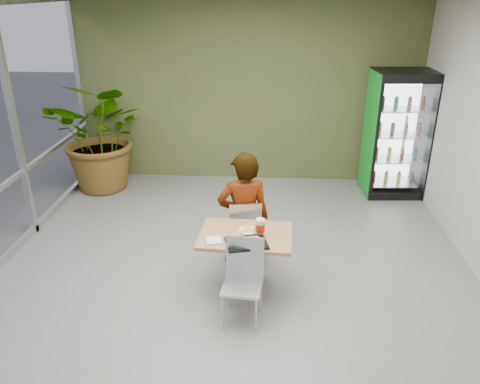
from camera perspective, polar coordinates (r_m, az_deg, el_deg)
name	(u,v)px	position (r m, az deg, el deg)	size (l,w,h in m)	color
ground	(233,285)	(5.74, -0.85, -11.24)	(7.00, 7.00, 0.00)	slate
room_envelope	(232,159)	(5.00, -0.96, 3.99)	(6.00, 7.00, 3.20)	beige
dining_table	(246,251)	(5.36, 0.68, -7.15)	(1.07, 0.78, 0.75)	#B9764F
chair_far	(245,228)	(5.87, 0.57, -4.37)	(0.45, 0.46, 0.89)	#B9BCBF
chair_near	(244,273)	(4.98, 0.43, -9.84)	(0.44, 0.45, 0.91)	#B9BCBF
seated_woman	(244,220)	(5.87, 0.45, -3.49)	(0.67, 0.43, 1.81)	black
pizza_plate	(248,229)	(5.32, 1.00, -4.59)	(0.28, 0.21, 0.03)	white
soda_cup	(260,227)	(5.21, 2.48, -4.29)	(0.11, 0.11, 0.19)	white
napkin_stack	(214,240)	(5.11, -3.19, -5.92)	(0.16, 0.16, 0.02)	white
cafeteria_tray	(246,243)	(5.05, 0.79, -6.27)	(0.44, 0.32, 0.02)	black
beverage_fridge	(397,134)	(8.25, 18.63, 6.67)	(1.00, 0.80, 2.09)	black
potted_plant	(103,136)	(8.37, -16.34, 6.59)	(1.73, 1.49, 1.92)	#275F26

